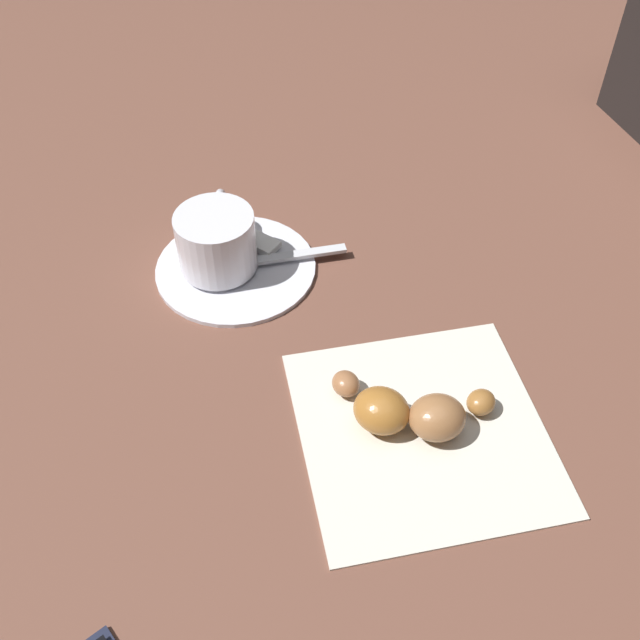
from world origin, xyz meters
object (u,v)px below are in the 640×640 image
Objects in this scene: napkin at (422,430)px; croissant at (409,411)px; espresso_cup at (216,240)px; saucer at (236,266)px; teaspoon at (243,262)px; sugar_packet at (255,236)px.

croissant is (-0.01, -0.01, 0.02)m from napkin.
napkin is (0.23, 0.07, -0.03)m from espresso_cup.
croissant is (0.22, 0.06, -0.02)m from espresso_cup.
saucer reaches higher than napkin.
croissant is at bearing 16.26° from espresso_cup.
teaspoon is 2.42× the size of sugar_packet.
teaspoon is at bearing 52.57° from saucer.
teaspoon is 0.21m from croissant.
espresso_cup reaches higher than saucer.
espresso_cup is at bearing -116.73° from saucer.
teaspoon reaches higher than napkin.
teaspoon is (0.01, 0.02, -0.02)m from espresso_cup.
teaspoon is (0.00, 0.01, 0.01)m from saucer.
teaspoon is 0.03m from sugar_packet.
espresso_cup reaches higher than teaspoon.
sugar_packet is (-0.02, 0.04, -0.02)m from espresso_cup.
napkin is (0.21, 0.05, -0.01)m from teaspoon.
sugar_packet is at bearing 111.20° from espresso_cup.
sugar_packet is (-0.03, 0.02, 0.00)m from teaspoon.
sugar_packet is 0.24m from napkin.
espresso_cup is at bearing -163.74° from croissant.
saucer is 0.04m from sugar_packet.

